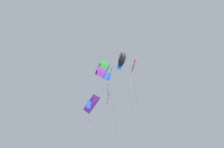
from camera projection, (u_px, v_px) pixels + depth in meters
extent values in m
cube|color=green|center=(100.00, 64.00, 37.64)|extent=(1.21, 0.49, 0.59)
cube|color=green|center=(108.00, 67.00, 37.58)|extent=(1.21, 0.49, 0.59)
cube|color=green|center=(105.00, 63.00, 37.10)|extent=(0.28, 1.31, 1.04)
cube|color=green|center=(104.00, 68.00, 38.12)|extent=(0.28, 1.31, 1.04)
cube|color=purple|center=(97.00, 70.00, 37.05)|extent=(1.21, 0.49, 0.59)
cube|color=purple|center=(105.00, 74.00, 36.99)|extent=(1.21, 0.49, 0.59)
cube|color=purple|center=(101.00, 70.00, 36.51)|extent=(0.28, 1.31, 1.04)
cube|color=purple|center=(100.00, 74.00, 37.53)|extent=(0.28, 1.31, 1.04)
cylinder|color=#332D28|center=(99.00, 65.00, 36.83)|extent=(0.19, 0.78, 1.76)
cylinder|color=#332D28|center=(98.00, 69.00, 37.85)|extent=(0.19, 0.78, 1.76)
cylinder|color=#332D28|center=(107.00, 68.00, 36.78)|extent=(0.19, 0.78, 1.76)
cylinder|color=#332D28|center=(106.00, 73.00, 37.79)|extent=(0.19, 0.78, 1.76)
cylinder|color=#47474C|center=(103.00, 87.00, 36.14)|extent=(0.87, 0.05, 3.51)
ellipsoid|color=black|center=(122.00, 59.00, 31.47)|extent=(1.12, 1.36, 1.94)
cube|color=blue|center=(123.00, 56.00, 31.17)|extent=(0.66, 0.28, 0.40)
cube|color=blue|center=(122.00, 60.00, 31.98)|extent=(0.66, 0.28, 0.40)
cube|color=blue|center=(120.00, 67.00, 30.95)|extent=(0.21, 0.69, 0.69)
sphere|color=black|center=(121.00, 53.00, 31.54)|extent=(0.17, 0.20, 0.17)
sphere|color=black|center=(120.00, 56.00, 31.97)|extent=(0.17, 0.20, 0.17)
cylinder|color=#47474C|center=(128.00, 93.00, 29.96)|extent=(2.03, 0.21, 5.43)
pyramid|color=white|center=(110.00, 75.00, 33.31)|extent=(3.32, 1.22, 2.03)
cube|color=blue|center=(108.00, 76.00, 33.18)|extent=(0.25, 0.99, 1.11)
cube|color=blue|center=(112.00, 69.00, 33.75)|extent=(0.82, 0.26, 0.22)
cylinder|color=#47474C|center=(108.00, 84.00, 32.72)|extent=(0.05, 0.01, 0.29)
cube|color=black|center=(108.00, 85.00, 32.64)|extent=(0.10, 0.16, 0.06)
cylinder|color=#47474C|center=(108.00, 86.00, 32.62)|extent=(0.07, 0.10, 0.29)
cube|color=black|center=(108.00, 87.00, 32.60)|extent=(0.17, 0.07, 0.06)
cylinder|color=#47474C|center=(108.00, 89.00, 32.57)|extent=(0.01, 0.11, 0.29)
cube|color=black|center=(107.00, 90.00, 32.54)|extent=(0.10, 0.16, 0.06)
cylinder|color=#47474C|center=(108.00, 91.00, 32.41)|extent=(0.02, 0.17, 0.29)
cube|color=black|center=(108.00, 92.00, 32.27)|extent=(0.08, 0.16, 0.06)
cylinder|color=#47474C|center=(108.00, 93.00, 32.15)|extent=(0.02, 0.13, 0.29)
cube|color=black|center=(108.00, 94.00, 32.03)|extent=(0.09, 0.16, 0.06)
cylinder|color=#47474C|center=(108.00, 95.00, 31.93)|extent=(0.03, 0.09, 0.29)
cube|color=black|center=(108.00, 96.00, 31.84)|extent=(0.12, 0.15, 0.06)
cylinder|color=#47474C|center=(108.00, 97.00, 31.77)|extent=(0.06, 0.03, 0.29)
cube|color=black|center=(108.00, 98.00, 31.70)|extent=(0.15, 0.11, 0.06)
cylinder|color=#47474C|center=(108.00, 100.00, 31.69)|extent=(0.04, 0.14, 0.29)
cube|color=black|center=(108.00, 101.00, 31.68)|extent=(0.16, 0.10, 0.06)
cylinder|color=#47474C|center=(108.00, 102.00, 31.66)|extent=(0.04, 0.13, 0.29)
cube|color=black|center=(107.00, 104.00, 31.63)|extent=(0.16, 0.10, 0.06)
cylinder|color=#47474C|center=(114.00, 112.00, 31.51)|extent=(1.54, 0.39, 7.02)
pyramid|color=purple|center=(91.00, 104.00, 31.48)|extent=(2.83, 1.00, 1.79)
cube|color=blue|center=(89.00, 105.00, 31.30)|extent=(0.24, 0.80, 0.92)
cube|color=blue|center=(92.00, 98.00, 31.90)|extent=(0.70, 0.23, 0.19)
cylinder|color=#47474C|center=(89.00, 112.00, 30.95)|extent=(0.05, 0.05, 0.24)
cube|color=yellow|center=(89.00, 113.00, 30.90)|extent=(0.17, 0.07, 0.06)
cylinder|color=#47474C|center=(89.00, 115.00, 30.89)|extent=(0.09, 0.11, 0.24)
cube|color=yellow|center=(89.00, 116.00, 30.89)|extent=(0.07, 0.17, 0.06)
cylinder|color=#47474C|center=(89.00, 117.00, 30.84)|extent=(0.08, 0.06, 0.24)
cube|color=yellow|center=(89.00, 118.00, 30.79)|extent=(0.12, 0.14, 0.06)
cylinder|color=#47474C|center=(89.00, 119.00, 30.71)|extent=(0.08, 0.10, 0.24)
cube|color=yellow|center=(89.00, 120.00, 30.63)|extent=(0.17, 0.04, 0.06)
cylinder|color=#47474C|center=(89.00, 121.00, 30.51)|extent=(0.04, 0.16, 0.24)
cube|color=yellow|center=(89.00, 122.00, 30.38)|extent=(0.16, 0.09, 0.06)
cylinder|color=#47474C|center=(90.00, 122.00, 30.28)|extent=(0.01, 0.11, 0.24)
cube|color=yellow|center=(90.00, 123.00, 30.18)|extent=(0.13, 0.14, 0.06)
cylinder|color=#47474C|center=(90.00, 124.00, 30.13)|extent=(0.04, 0.02, 0.24)
cube|color=yellow|center=(90.00, 126.00, 30.08)|extent=(0.10, 0.16, 0.06)
cylinder|color=#47474C|center=(89.00, 127.00, 30.09)|extent=(0.07, 0.19, 0.24)
cube|color=yellow|center=(89.00, 128.00, 30.10)|extent=(0.08, 0.17, 0.06)
cylinder|color=#47474C|center=(88.00, 129.00, 30.09)|extent=(0.02, 0.12, 0.24)
cube|color=yellow|center=(88.00, 131.00, 30.08)|extent=(0.12, 0.15, 0.06)
cube|color=#DB2D93|center=(134.00, 64.00, 34.13)|extent=(2.15, 0.60, 2.15)
cylinder|color=orange|center=(134.00, 64.00, 34.12)|extent=(0.05, 0.94, 2.41)
cylinder|color=orange|center=(134.00, 63.00, 34.23)|extent=(1.69, 0.68, 0.05)
cylinder|color=#47474C|center=(131.00, 73.00, 33.35)|extent=(0.03, 0.04, 0.28)
cube|color=white|center=(131.00, 74.00, 33.27)|extent=(0.16, 0.09, 0.06)
cylinder|color=#47474C|center=(131.00, 76.00, 33.30)|extent=(0.03, 0.22, 0.28)
cube|color=white|center=(131.00, 77.00, 33.32)|extent=(0.17, 0.04, 0.06)
cylinder|color=#47474C|center=(131.00, 78.00, 33.25)|extent=(0.02, 0.02, 0.28)
cube|color=white|center=(131.00, 79.00, 33.18)|extent=(0.13, 0.13, 0.06)
cylinder|color=#47474C|center=(131.00, 80.00, 33.08)|extent=(0.01, 0.09, 0.28)
cube|color=white|center=(131.00, 81.00, 32.98)|extent=(0.08, 0.17, 0.06)
cylinder|color=#47474C|center=(131.00, 82.00, 32.84)|extent=(0.02, 0.17, 0.28)
cube|color=white|center=(132.00, 83.00, 32.71)|extent=(0.17, 0.06, 0.06)
cylinder|color=#47474C|center=(132.00, 84.00, 32.57)|extent=(0.03, 0.16, 0.28)
cube|color=white|center=(132.00, 84.00, 32.44)|extent=(0.12, 0.15, 0.06)
cylinder|color=#47474C|center=(136.00, 95.00, 32.38)|extent=(1.12, 0.28, 5.54)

